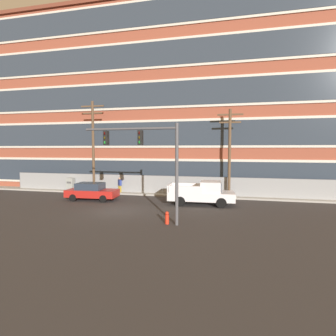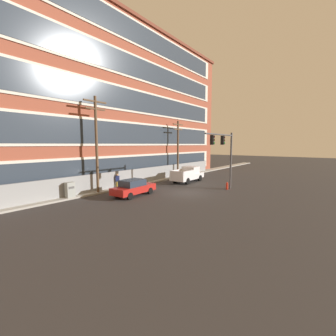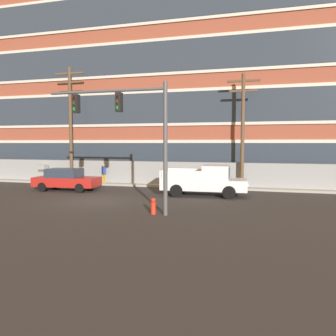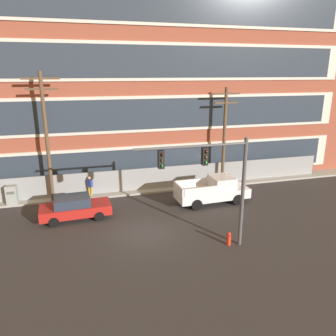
# 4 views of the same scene
# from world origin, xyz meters

# --- Properties ---
(ground_plane) EXTENTS (160.00, 160.00, 0.00)m
(ground_plane) POSITION_xyz_m (0.00, 0.00, 0.00)
(ground_plane) COLOR #333030
(sidewalk_building_side) EXTENTS (80.00, 1.69, 0.16)m
(sidewalk_building_side) POSITION_xyz_m (0.00, 7.27, 0.08)
(sidewalk_building_side) COLOR #9E9B93
(sidewalk_building_side) RESTS_ON ground
(brick_mill_building) EXTENTS (45.24, 11.74, 20.26)m
(brick_mill_building) POSITION_xyz_m (-1.36, 13.69, 10.14)
(brick_mill_building) COLOR brown
(brick_mill_building) RESTS_ON ground
(chain_link_fence) EXTENTS (32.75, 0.06, 1.96)m
(chain_link_fence) POSITION_xyz_m (1.08, 7.24, 1.00)
(chain_link_fence) COLOR gray
(chain_link_fence) RESTS_ON ground
(traffic_signal_mast) EXTENTS (6.00, 0.43, 6.14)m
(traffic_signal_mast) POSITION_xyz_m (3.14, -2.66, 4.38)
(traffic_signal_mast) COLOR #4C4C51
(traffic_signal_mast) RESTS_ON ground
(pickup_truck_white) EXTENTS (5.52, 2.26, 1.97)m
(pickup_truck_white) POSITION_xyz_m (5.87, 3.50, 0.94)
(pickup_truck_white) COLOR silver
(pickup_truck_white) RESTS_ON ground
(sedan_red) EXTENTS (4.62, 2.07, 1.56)m
(sedan_red) POSITION_xyz_m (-4.07, 3.28, 0.80)
(sedan_red) COLOR #AD1E19
(sedan_red) RESTS_ON ground
(utility_pole_near_corner) EXTENTS (2.49, 0.26, 9.45)m
(utility_pole_near_corner) POSITION_xyz_m (-5.68, 6.65, 5.21)
(utility_pole_near_corner) COLOR brown
(utility_pole_near_corner) RESTS_ON ground
(utility_pole_midblock) EXTENTS (2.29, 0.26, 8.22)m
(utility_pole_midblock) POSITION_xyz_m (7.99, 6.67, 4.54)
(utility_pole_midblock) COLOR brown
(utility_pole_midblock) RESTS_ON ground
(electrical_cabinet) EXTENTS (0.74, 0.56, 1.52)m
(electrical_cabinet) POSITION_xyz_m (-8.50, 6.77, 0.76)
(electrical_cabinet) COLOR #939993
(electrical_cabinet) RESTS_ON ground
(pedestrian_near_cabinet) EXTENTS (0.46, 0.45, 1.69)m
(pedestrian_near_cabinet) POSITION_xyz_m (-2.94, 6.97, 0.97)
(pedestrian_near_cabinet) COLOR #B7932D
(pedestrian_near_cabinet) RESTS_ON ground
(fire_hydrant) EXTENTS (0.24, 0.24, 0.78)m
(fire_hydrant) POSITION_xyz_m (4.25, -2.57, 0.38)
(fire_hydrant) COLOR red
(fire_hydrant) RESTS_ON ground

